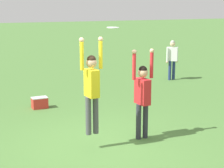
{
  "coord_description": "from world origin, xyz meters",
  "views": [
    {
      "loc": [
        -3.3,
        -7.11,
        3.04
      ],
      "look_at": [
        0.36,
        0.25,
        1.3
      ],
      "focal_mm": 60.0,
      "sensor_mm": 36.0,
      "label": 1
    }
  ],
  "objects_px": {
    "person_spectator_near": "(172,56)",
    "person_defending": "(142,92)",
    "person_jumping": "(92,84)",
    "frisbee": "(113,28)",
    "cooler_box": "(40,103)"
  },
  "relations": [
    {
      "from": "person_jumping",
      "to": "person_defending",
      "type": "xyz_separation_m",
      "value": [
        1.27,
        0.05,
        -0.32
      ]
    },
    {
      "from": "frisbee",
      "to": "cooler_box",
      "type": "height_order",
      "value": "frisbee"
    },
    {
      "from": "person_jumping",
      "to": "person_spectator_near",
      "type": "bearing_deg",
      "value": -49.49
    },
    {
      "from": "person_defending",
      "to": "cooler_box",
      "type": "bearing_deg",
      "value": -160.84
    },
    {
      "from": "person_jumping",
      "to": "person_spectator_near",
      "type": "relative_size",
      "value": 1.27
    },
    {
      "from": "person_spectator_near",
      "to": "cooler_box",
      "type": "height_order",
      "value": "person_spectator_near"
    },
    {
      "from": "person_jumping",
      "to": "person_defending",
      "type": "relative_size",
      "value": 1.0
    },
    {
      "from": "person_spectator_near",
      "to": "person_defending",
      "type": "bearing_deg",
      "value": -86.5
    },
    {
      "from": "person_spectator_near",
      "to": "cooler_box",
      "type": "bearing_deg",
      "value": -118.93
    },
    {
      "from": "person_jumping",
      "to": "frisbee",
      "type": "xyz_separation_m",
      "value": [
        0.57,
        0.16,
        1.15
      ]
    },
    {
      "from": "person_defending",
      "to": "frisbee",
      "type": "distance_m",
      "value": 1.63
    },
    {
      "from": "person_defending",
      "to": "person_spectator_near",
      "type": "relative_size",
      "value": 1.27
    },
    {
      "from": "cooler_box",
      "to": "person_jumping",
      "type": "bearing_deg",
      "value": -87.89
    },
    {
      "from": "person_defending",
      "to": "person_spectator_near",
      "type": "xyz_separation_m",
      "value": [
        4.7,
        5.45,
        -0.12
      ]
    },
    {
      "from": "person_defending",
      "to": "cooler_box",
      "type": "distance_m",
      "value": 3.98
    }
  ]
}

